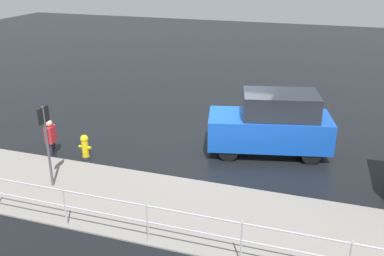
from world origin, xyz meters
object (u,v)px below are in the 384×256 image
(fire_hydrant, at_px, (85,147))
(pedestrian, at_px, (51,136))
(sign_post, at_px, (46,135))
(moving_hatchback, at_px, (272,124))

(fire_hydrant, relative_size, pedestrian, 0.66)
(fire_hydrant, relative_size, sign_post, 0.33)
(fire_hydrant, height_order, pedestrian, pedestrian)
(pedestrian, xyz_separation_m, sign_post, (-1.25, 1.78, 0.90))
(pedestrian, height_order, sign_post, sign_post)
(moving_hatchback, distance_m, pedestrian, 7.17)
(fire_hydrant, height_order, sign_post, sign_post)
(fire_hydrant, bearing_deg, sign_post, 92.59)
(moving_hatchback, xyz_separation_m, sign_post, (5.50, 4.19, 0.55))
(fire_hydrant, bearing_deg, pedestrian, 6.25)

